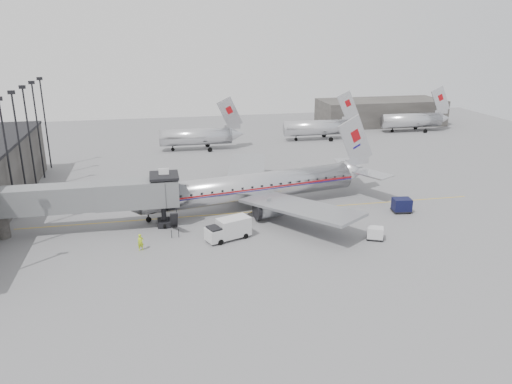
{
  "coord_description": "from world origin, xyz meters",
  "views": [
    {
      "loc": [
        -9.76,
        -53.84,
        23.09
      ],
      "look_at": [
        2.3,
        4.57,
        3.2
      ],
      "focal_mm": 35.0,
      "sensor_mm": 36.0,
      "label": 1
    }
  ],
  "objects_px": {
    "service_van": "(229,229)",
    "ramp_worker": "(141,242)",
    "baggage_cart_navy": "(402,205)",
    "airliner": "(255,186)",
    "baggage_cart_white": "(375,233)"
  },
  "relations": [
    {
      "from": "baggage_cart_white",
      "to": "service_van",
      "type": "bearing_deg",
      "value": -168.14
    },
    {
      "from": "baggage_cart_navy",
      "to": "baggage_cart_white",
      "type": "bearing_deg",
      "value": -127.01
    },
    {
      "from": "airliner",
      "to": "ramp_worker",
      "type": "relative_size",
      "value": 19.31
    },
    {
      "from": "service_van",
      "to": "baggage_cart_navy",
      "type": "relative_size",
      "value": 2.15
    },
    {
      "from": "service_van",
      "to": "baggage_cart_navy",
      "type": "height_order",
      "value": "service_van"
    },
    {
      "from": "service_van",
      "to": "ramp_worker",
      "type": "distance_m",
      "value": 9.82
    },
    {
      "from": "airliner",
      "to": "baggage_cart_navy",
      "type": "xyz_separation_m",
      "value": [
        18.28,
        -5.79,
        -1.9
      ]
    },
    {
      "from": "ramp_worker",
      "to": "baggage_cart_navy",
      "type": "bearing_deg",
      "value": -8.09
    },
    {
      "from": "baggage_cart_white",
      "to": "ramp_worker",
      "type": "relative_size",
      "value": 1.22
    },
    {
      "from": "baggage_cart_navy",
      "to": "baggage_cart_white",
      "type": "xyz_separation_m",
      "value": [
        -7.1,
        -7.49,
        -0.21
      ]
    },
    {
      "from": "baggage_cart_white",
      "to": "ramp_worker",
      "type": "height_order",
      "value": "ramp_worker"
    },
    {
      "from": "baggage_cart_white",
      "to": "ramp_worker",
      "type": "bearing_deg",
      "value": -161.41
    },
    {
      "from": "airliner",
      "to": "ramp_worker",
      "type": "height_order",
      "value": "airliner"
    },
    {
      "from": "service_van",
      "to": "baggage_cart_white",
      "type": "relative_size",
      "value": 2.42
    },
    {
      "from": "ramp_worker",
      "to": "baggage_cart_white",
      "type": "bearing_deg",
      "value": -22.11
    }
  ]
}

